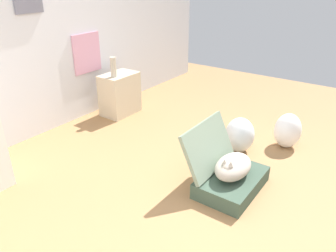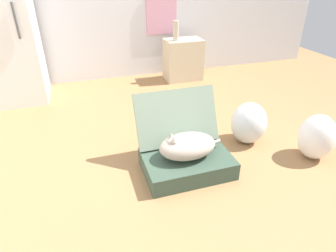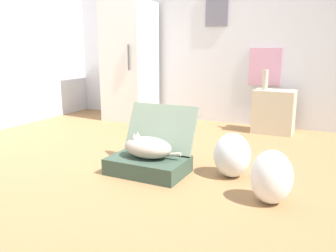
{
  "view_description": "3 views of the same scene",
  "coord_description": "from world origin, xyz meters",
  "px_view_note": "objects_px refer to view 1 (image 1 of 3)",
  "views": [
    {
      "loc": [
        -2.1,
        -1.12,
        1.77
      ],
      "look_at": [
        0.1,
        0.46,
        0.5
      ],
      "focal_mm": 34.89,
      "sensor_mm": 36.0,
      "label": 1
    },
    {
      "loc": [
        -0.5,
        -1.86,
        1.43
      ],
      "look_at": [
        0.11,
        0.02,
        0.33
      ],
      "focal_mm": 30.71,
      "sensor_mm": 36.0,
      "label": 2
    },
    {
      "loc": [
        1.67,
        -2.75,
        1.1
      ],
      "look_at": [
        0.14,
        0.35,
        0.32
      ],
      "focal_mm": 37.62,
      "sensor_mm": 36.0,
      "label": 3
    }
  ],
  "objects_px": {
    "suitcase_base": "(231,182)",
    "cat": "(233,167)",
    "plastic_bag_white": "(240,135)",
    "plastic_bag_clear": "(288,131)",
    "vase_tall": "(113,67)",
    "side_table": "(120,94)"
  },
  "relations": [
    {
      "from": "plastic_bag_clear",
      "to": "side_table",
      "type": "xyz_separation_m",
      "value": [
        -0.37,
        2.16,
        0.08
      ]
    },
    {
      "from": "suitcase_base",
      "to": "cat",
      "type": "relative_size",
      "value": 1.3
    },
    {
      "from": "plastic_bag_white",
      "to": "plastic_bag_clear",
      "type": "relative_size",
      "value": 0.98
    },
    {
      "from": "cat",
      "to": "vase_tall",
      "type": "bearing_deg",
      "value": 73.2
    },
    {
      "from": "side_table",
      "to": "cat",
      "type": "bearing_deg",
      "value": -109.72
    },
    {
      "from": "suitcase_base",
      "to": "vase_tall",
      "type": "relative_size",
      "value": 2.65
    },
    {
      "from": "plastic_bag_clear",
      "to": "vase_tall",
      "type": "relative_size",
      "value": 1.54
    },
    {
      "from": "suitcase_base",
      "to": "plastic_bag_white",
      "type": "xyz_separation_m",
      "value": [
        0.69,
        0.25,
        0.12
      ]
    },
    {
      "from": "side_table",
      "to": "suitcase_base",
      "type": "bearing_deg",
      "value": -109.59
    },
    {
      "from": "plastic_bag_clear",
      "to": "vase_tall",
      "type": "distance_m",
      "value": 2.23
    },
    {
      "from": "cat",
      "to": "plastic_bag_clear",
      "type": "distance_m",
      "value": 1.1
    },
    {
      "from": "cat",
      "to": "plastic_bag_clear",
      "type": "bearing_deg",
      "value": -7.51
    },
    {
      "from": "cat",
      "to": "side_table",
      "type": "distance_m",
      "value": 2.14
    },
    {
      "from": "cat",
      "to": "vase_tall",
      "type": "relative_size",
      "value": 2.04
    },
    {
      "from": "plastic_bag_clear",
      "to": "suitcase_base",
      "type": "bearing_deg",
      "value": 172.48
    },
    {
      "from": "side_table",
      "to": "vase_tall",
      "type": "distance_m",
      "value": 0.43
    },
    {
      "from": "plastic_bag_clear",
      "to": "side_table",
      "type": "distance_m",
      "value": 2.19
    },
    {
      "from": "vase_tall",
      "to": "side_table",
      "type": "bearing_deg",
      "value": 17.86
    },
    {
      "from": "vase_tall",
      "to": "cat",
      "type": "bearing_deg",
      "value": -106.8
    },
    {
      "from": "suitcase_base",
      "to": "cat",
      "type": "height_order",
      "value": "cat"
    },
    {
      "from": "cat",
      "to": "vase_tall",
      "type": "distance_m",
      "value": 2.11
    },
    {
      "from": "side_table",
      "to": "vase_tall",
      "type": "relative_size",
      "value": 2.19
    }
  ]
}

